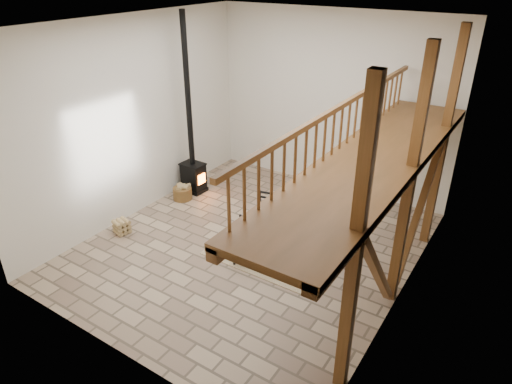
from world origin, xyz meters
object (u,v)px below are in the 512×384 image
Objects in this scene: log_basket at (182,193)px; dining_table at (283,234)px; log_stack at (122,227)px; wood_stove at (192,155)px.

dining_table is at bearing -9.46° from log_basket.
log_stack is (-3.69, -1.59, -0.23)m from dining_table.
dining_table is at bearing 23.32° from log_stack.
log_stack is (0.01, -2.78, -0.94)m from wood_stove.
log_basket is 2.20m from log_stack.
log_basket reaches higher than log_stack.
dining_table is 4.03m from log_stack.
log_basket is at bearing 88.68° from log_stack.
dining_table reaches higher than log_basket.
log_basket is (-3.64, 0.61, -0.22)m from dining_table.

